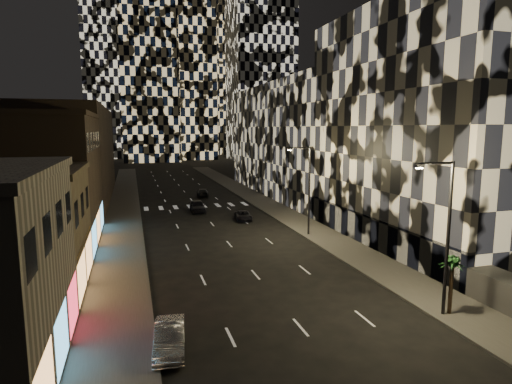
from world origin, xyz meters
TOP-DOWN VIEW (x-y plane):
  - sidewalk_left at (-10.00, 50.00)m, footprint 4.00×120.00m
  - sidewalk_right at (10.00, 50.00)m, footprint 4.00×120.00m
  - curb_left at (-7.90, 50.00)m, footprint 0.20×120.00m
  - curb_right at (7.90, 50.00)m, footprint 0.20×120.00m
  - retail_tan at (-17.00, 21.00)m, footprint 10.00×10.00m
  - retail_brown at (-17.00, 33.50)m, footprint 10.00×15.00m
  - retail_filler_left at (-17.00, 60.00)m, footprint 10.00×40.00m
  - midrise_right at (20.00, 24.50)m, footprint 16.00×25.00m
  - midrise_base at (12.30, 24.50)m, footprint 0.60×25.00m
  - midrise_filler_right at (20.00, 57.00)m, footprint 16.00×40.00m
  - tower_right_mid at (35.00, 135.00)m, footprint 20.00×20.00m
  - tower_center_low at (-2.00, 140.00)m, footprint 18.00×18.00m
  - streetlight_near at (8.35, 10.00)m, footprint 2.55×0.25m
  - streetlight_far at (8.35, 30.00)m, footprint 2.55×0.25m
  - car_silver_parked at (-7.20, 10.47)m, footprint 1.93×4.32m
  - car_dark_midlane at (-0.50, 45.82)m, footprint 1.93×4.60m
  - car_dark_oncoming at (2.25, 58.62)m, footprint 2.28×4.52m
  - car_dark_rightlane at (4.00, 39.05)m, footprint 2.25×4.13m
  - palm_tree at (9.01, 9.96)m, footprint 1.76×1.76m

SIDE VIEW (x-z plane):
  - sidewalk_left at x=-10.00m, z-range 0.00..0.15m
  - sidewalk_right at x=10.00m, z-range 0.00..0.15m
  - curb_left at x=-7.90m, z-range 0.00..0.15m
  - curb_right at x=7.90m, z-range 0.00..0.15m
  - car_dark_rightlane at x=4.00m, z-range 0.00..1.10m
  - car_dark_oncoming at x=2.25m, z-range 0.00..1.26m
  - car_silver_parked at x=-7.20m, z-range 0.00..1.38m
  - car_dark_midlane at x=-0.50m, z-range 0.00..1.55m
  - midrise_base at x=12.30m, z-range 0.00..3.00m
  - palm_tree at x=9.01m, z-range 1.28..4.74m
  - retail_tan at x=-17.00m, z-range 0.00..8.00m
  - streetlight_near at x=8.35m, z-range 0.85..9.85m
  - streetlight_far at x=8.35m, z-range 0.85..9.85m
  - retail_brown at x=-17.00m, z-range 0.00..12.00m
  - retail_filler_left at x=-17.00m, z-range 0.00..14.00m
  - midrise_filler_right at x=20.00m, z-range 0.00..18.00m
  - midrise_right at x=20.00m, z-range 0.00..22.00m
  - tower_center_low at x=-2.00m, z-range 0.00..95.00m
  - tower_right_mid at x=35.00m, z-range 0.00..100.00m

